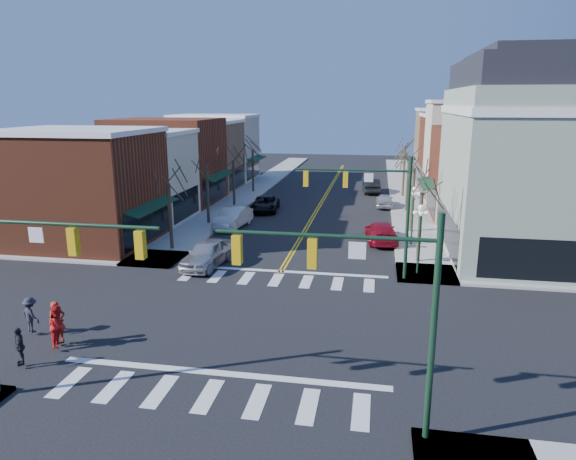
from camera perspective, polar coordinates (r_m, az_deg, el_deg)
The scene contains 36 objects.
ground at distance 24.60m, azimuth -4.21°, elevation -10.35°, with size 160.00×160.00×0.00m, color black.
sidewalk_left at distance 45.23m, azimuth -8.82°, elevation 1.04°, with size 3.50×70.00×0.15m, color #9E9B93.
sidewalk_right at distance 43.01m, azimuth 13.86°, elevation 0.11°, with size 3.50×70.00×0.15m, color #9E9B93.
bldg_left_brick_a at distance 40.02m, azimuth -22.09°, elevation 4.20°, with size 10.00×8.50×8.00m, color maroon.
bldg_left_stucco_a at distance 46.72m, azimuth -17.09°, elevation 5.59°, with size 10.00×7.00×7.50m, color beige.
bldg_left_brick_b at distance 53.85m, azimuth -13.30°, elevation 7.42°, with size 10.00×9.00×8.50m, color maroon.
bldg_left_tan at distance 61.51m, azimuth -10.27°, elevation 8.03°, with size 10.00×7.50×7.80m, color #997754.
bldg_left_stucco_b at distance 68.79m, azimuth -8.05°, elevation 8.91°, with size 10.00×8.00×8.20m, color beige.
bldg_right_brick_a at distance 48.85m, azimuth 21.67°, elevation 5.86°, with size 10.00×8.50×8.00m, color maroon.
bldg_right_stucco at distance 56.30m, azimuth 20.24°, elevation 7.98°, with size 10.00×7.00×10.00m, color beige.
bldg_right_brick_b at distance 63.74m, azimuth 19.03°, elevation 8.02°, with size 10.00×8.00×8.50m, color maroon.
bldg_right_tan at distance 71.60m, azimuth 18.09°, elevation 8.88°, with size 10.00×8.00×9.00m, color #997754.
victorian_corner at distance 37.95m, azimuth 26.82°, elevation 7.30°, with size 12.25×14.25×13.30m.
traffic_mast_near_left at distance 18.93m, azimuth -26.82°, elevation -4.23°, with size 6.60×0.28×7.20m.
traffic_mast_near_right at distance 15.29m, azimuth 9.13°, elevation -7.00°, with size 6.60×0.28×7.20m.
traffic_mast_far_right at distance 29.59m, azimuth 9.68°, elevation 3.27°, with size 6.60×0.28×7.20m.
lamppost_corner at distance 31.14m, azimuth 14.45°, elevation 0.27°, with size 0.36×0.36×4.33m.
lamppost_midblock at distance 37.48m, azimuth 13.75°, elevation 2.61°, with size 0.36×0.36×4.33m.
tree_left_a at distance 36.40m, azimuth -12.93°, elevation 1.39°, with size 0.24×0.24×4.76m, color #382B21.
tree_left_b at distance 43.70m, azimuth -8.92°, elevation 3.85°, with size 0.24×0.24×5.04m, color #382B21.
tree_left_c at distance 51.27m, azimuth -6.05°, elevation 5.17°, with size 0.24×0.24×4.55m, color #382B21.
tree_left_d at distance 58.90m, azimuth -3.92°, elevation 6.54°, with size 0.24×0.24×4.90m, color #382B21.
tree_right_a at distance 33.73m, azimuth 14.42°, elevation 0.18°, with size 0.24×0.24×4.62m, color #382B21.
tree_right_b at distance 41.48m, azimuth 13.67°, elevation 3.18°, with size 0.24×0.24×5.18m, color #382B21.
tree_right_c at distance 49.38m, azimuth 13.12°, elevation 4.70°, with size 0.24×0.24×4.83m, color #382B21.
tree_right_d at distance 57.27m, azimuth 12.73°, elevation 6.05°, with size 0.24×0.24×4.97m, color #382B21.
car_left_near at distance 32.81m, azimuth -8.98°, elevation -2.59°, with size 1.98×4.93×1.68m, color #A8A8AC.
car_left_mid at distance 42.66m, azimuth -6.15°, elevation 1.37°, with size 1.74×4.99×1.64m, color silver.
car_left_far at distance 48.83m, azimuth -2.55°, elevation 2.92°, with size 2.35×5.09×1.41m, color black.
car_right_near at distance 38.64m, azimuth 10.33°, elevation -0.24°, with size 2.09×5.14×1.49m, color maroon.
car_right_mid at distance 51.54m, azimuth 10.68°, elevation 3.25°, with size 1.61×4.00×1.36m, color silver.
car_right_far at distance 59.56m, azimuth 9.22°, elevation 4.88°, with size 1.72×4.94×1.63m, color black.
pedestrian_red_a at distance 24.21m, azimuth -24.27°, elevation -9.31°, with size 0.67×0.44×1.83m, color #AF2612.
pedestrian_red_b at distance 23.87m, azimuth -24.14°, elevation -9.67°, with size 0.87×0.68×1.80m, color red.
pedestrian_dark_a at distance 22.99m, azimuth -27.65°, elevation -11.34°, with size 0.90×0.37×1.53m, color #212229.
pedestrian_dark_b at distance 25.75m, azimuth -26.68°, elevation -8.42°, with size 1.05×0.60×1.63m, color #22222A.
Camera 1 is at (5.61, -21.69, 10.17)m, focal length 32.00 mm.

